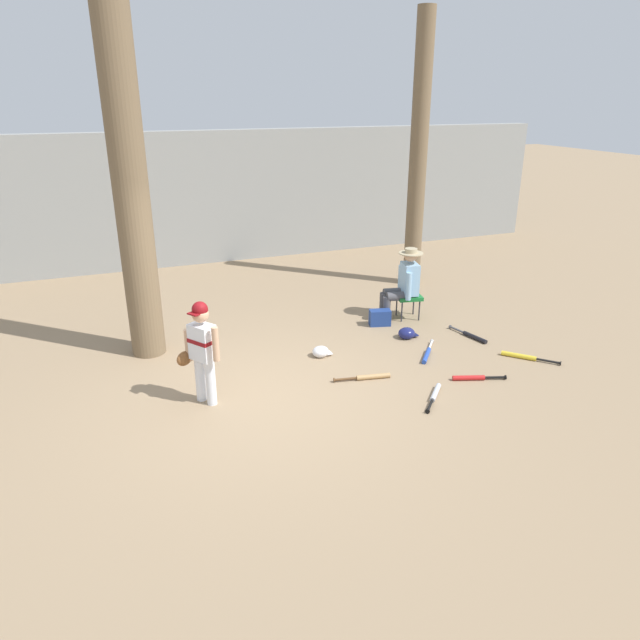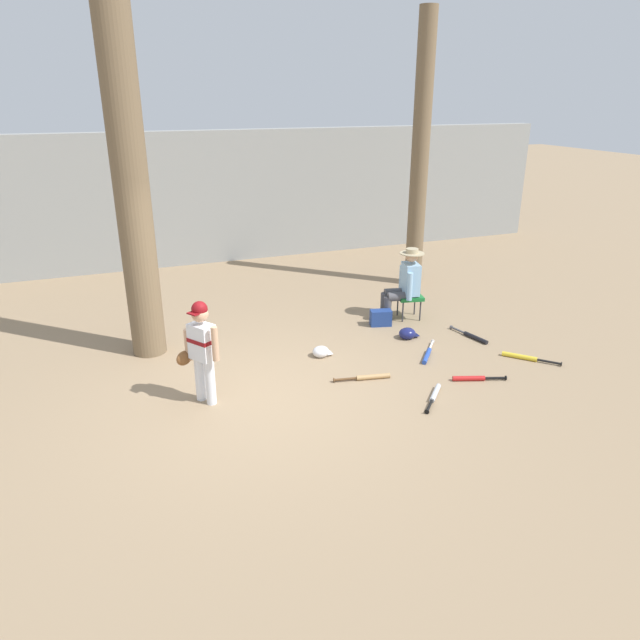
{
  "view_description": "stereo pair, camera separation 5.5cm",
  "coord_description": "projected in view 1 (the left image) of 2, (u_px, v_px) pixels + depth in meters",
  "views": [
    {
      "loc": [
        -1.68,
        -6.18,
        3.54
      ],
      "look_at": [
        0.94,
        0.48,
        0.75
      ],
      "focal_mm": 32.71,
      "sensor_mm": 36.0,
      "label": 1
    },
    {
      "loc": [
        -1.63,
        -6.2,
        3.54
      ],
      "look_at": [
        0.94,
        0.48,
        0.75
      ],
      "focal_mm": 32.71,
      "sensor_mm": 36.0,
      "label": 2
    }
  ],
  "objects": [
    {
      "name": "tree_behind_spectator",
      "position": [
        418.0,
        164.0,
        10.84
      ],
      "size": [
        0.45,
        0.45,
        5.05
      ],
      "color": "brown",
      "rests_on": "ground"
    },
    {
      "name": "bat_wood_tan",
      "position": [
        369.0,
        377.0,
        7.72
      ],
      "size": [
        0.77,
        0.2,
        0.07
      ],
      "color": "tan",
      "rests_on": "ground"
    },
    {
      "name": "bat_red_barrel",
      "position": [
        473.0,
        378.0,
        7.7
      ],
      "size": [
        0.69,
        0.3,
        0.07
      ],
      "color": "red",
      "rests_on": "ground"
    },
    {
      "name": "concrete_back_wall",
      "position": [
        174.0,
        200.0,
        12.44
      ],
      "size": [
        18.0,
        0.36,
        2.82
      ],
      "primitive_type": "cube",
      "color": "gray",
      "rests_on": "ground"
    },
    {
      "name": "folding_stool",
      "position": [
        408.0,
        297.0,
        9.72
      ],
      "size": [
        0.47,
        0.47,
        0.41
      ],
      "color": "#196B2D",
      "rests_on": "ground"
    },
    {
      "name": "batting_helmet_white",
      "position": [
        321.0,
        352.0,
        8.38
      ],
      "size": [
        0.29,
        0.22,
        0.17
      ],
      "color": "silver",
      "rests_on": "ground"
    },
    {
      "name": "young_ballplayer",
      "position": [
        201.0,
        346.0,
        6.9
      ],
      "size": [
        0.51,
        0.52,
        1.31
      ],
      "color": "white",
      "rests_on": "ground"
    },
    {
      "name": "tree_near_player",
      "position": [
        126.0,
        144.0,
        7.48
      ],
      "size": [
        0.7,
        0.7,
        6.56
      ],
      "color": "brown",
      "rests_on": "ground"
    },
    {
      "name": "seated_spectator",
      "position": [
        404.0,
        282.0,
        9.6
      ],
      "size": [
        0.68,
        0.54,
        1.2
      ],
      "color": "#47474C",
      "rests_on": "ground"
    },
    {
      "name": "bat_yellow_trainer",
      "position": [
        523.0,
        357.0,
        8.32
      ],
      "size": [
        0.59,
        0.64,
        0.07
      ],
      "color": "yellow",
      "rests_on": "ground"
    },
    {
      "name": "batting_helmet_navy",
      "position": [
        407.0,
        333.0,
        9.01
      ],
      "size": [
        0.31,
        0.24,
        0.18
      ],
      "color": "navy",
      "rests_on": "ground"
    },
    {
      "name": "bat_blue_youth",
      "position": [
        427.0,
        354.0,
        8.4
      ],
      "size": [
        0.56,
        0.65,
        0.07
      ],
      "color": "#2347AD",
      "rests_on": "ground"
    },
    {
      "name": "bat_aluminum_silver",
      "position": [
        435.0,
        395.0,
        7.26
      ],
      "size": [
        0.53,
        0.57,
        0.07
      ],
      "color": "#B7BCC6",
      "rests_on": "ground"
    },
    {
      "name": "ground_plane",
      "position": [
        263.0,
        399.0,
        7.22
      ],
      "size": [
        60.0,
        60.0,
        0.0
      ],
      "primitive_type": "plane",
      "color": "#937A5B"
    },
    {
      "name": "handbag_beside_stool",
      "position": [
        380.0,
        318.0,
        9.49
      ],
      "size": [
        0.37,
        0.26,
        0.26
      ],
      "primitive_type": "cube",
      "rotation": [
        0.0,
        0.0,
        -0.26
      ],
      "color": "navy",
      "rests_on": "ground"
    },
    {
      "name": "bat_black_composite",
      "position": [
        472.0,
        336.0,
        9.02
      ],
      "size": [
        0.22,
        0.75,
        0.07
      ],
      "color": "black",
      "rests_on": "ground"
    }
  ]
}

